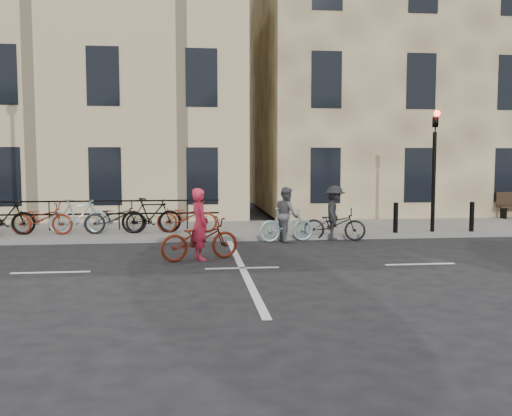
{
  "coord_description": "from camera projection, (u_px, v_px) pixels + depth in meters",
  "views": [
    {
      "loc": [
        -1.11,
        -12.09,
        2.37
      ],
      "look_at": [
        0.57,
        2.33,
        1.1
      ],
      "focal_mm": 40.0,
      "sensor_mm": 36.0,
      "label": 1
    }
  ],
  "objects": [
    {
      "name": "ground",
      "position": [
        242.0,
        268.0,
        12.3
      ],
      "size": [
        120.0,
        120.0,
        0.0
      ],
      "primitive_type": "plane",
      "color": "black",
      "rests_on": "ground"
    },
    {
      "name": "sidewalk",
      "position": [
        97.0,
        232.0,
        17.76
      ],
      "size": [
        46.0,
        4.0,
        0.15
      ],
      "primitive_type": "cube",
      "color": "slate",
      "rests_on": "ground"
    },
    {
      "name": "building_east",
      "position": [
        414.0,
        74.0,
        25.66
      ],
      "size": [
        14.0,
        10.0,
        12.0
      ],
      "primitive_type": "cube",
      "color": "#8F7756",
      "rests_on": "sidewalk"
    },
    {
      "name": "traffic_light",
      "position": [
        434.0,
        155.0,
        17.09
      ],
      "size": [
        0.18,
        0.3,
        3.9
      ],
      "color": "black",
      "rests_on": "sidewalk"
    },
    {
      "name": "bollard_east",
      "position": [
        396.0,
        218.0,
        17.03
      ],
      "size": [
        0.14,
        0.14,
        0.9
      ],
      "primitive_type": "cylinder",
      "color": "black",
      "rests_on": "sidewalk"
    },
    {
      "name": "bollard_west",
      "position": [
        472.0,
        217.0,
        17.3
      ],
      "size": [
        0.14,
        0.14,
        0.9
      ],
      "primitive_type": "cylinder",
      "color": "black",
      "rests_on": "sidewalk"
    },
    {
      "name": "parked_bikes",
      "position": [
        79.0,
        217.0,
        16.72
      ],
      "size": [
        8.3,
        1.23,
        1.05
      ],
      "color": "black",
      "rests_on": "sidewalk"
    },
    {
      "name": "cyclist_pink",
      "position": [
        200.0,
        235.0,
        13.26
      ],
      "size": [
        2.0,
        1.25,
        1.68
      ],
      "rotation": [
        0.0,
        0.0,
        1.91
      ],
      "color": "maroon",
      "rests_on": "ground"
    },
    {
      "name": "cyclist_grey",
      "position": [
        287.0,
        220.0,
        16.18
      ],
      "size": [
        1.67,
        0.85,
        1.56
      ],
      "rotation": [
        0.0,
        0.0,
        1.74
      ],
      "color": "#84A7AD",
      "rests_on": "ground"
    },
    {
      "name": "cyclist_dark",
      "position": [
        334.0,
        219.0,
        16.45
      ],
      "size": [
        1.89,
        1.15,
        1.59
      ],
      "rotation": [
        0.0,
        0.0,
        1.27
      ],
      "color": "black",
      "rests_on": "ground"
    }
  ]
}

